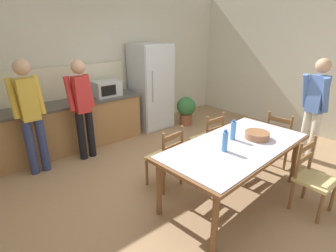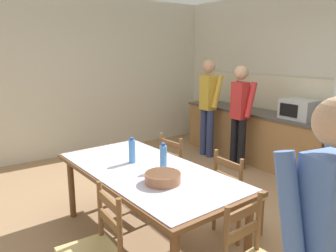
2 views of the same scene
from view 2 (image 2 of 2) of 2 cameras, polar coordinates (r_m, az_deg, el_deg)
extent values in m
plane|color=#9E7A56|center=(3.99, 4.36, -15.66)|extent=(8.32, 8.32, 0.00)
cube|color=beige|center=(5.61, 26.36, 6.91)|extent=(6.52, 0.12, 2.90)
cube|color=beige|center=(6.38, -14.41, 8.40)|extent=(0.12, 5.20, 2.90)
cube|color=#9E7042|center=(6.02, 14.66, -1.77)|extent=(2.87, 0.62, 0.85)
cube|color=#4C4742|center=(5.92, 14.90, 2.40)|extent=(2.91, 0.66, 0.04)
cube|color=#B7BCC1|center=(6.35, 10.48, 3.35)|extent=(0.52, 0.38, 0.02)
cube|color=beige|center=(6.12, 16.97, 5.63)|extent=(2.87, 0.03, 0.60)
cube|color=#B2B7BC|center=(5.37, 21.88, 2.70)|extent=(0.50, 0.38, 0.30)
cube|color=black|center=(5.24, 20.24, 2.60)|extent=(0.30, 0.01, 0.19)
cylinder|color=brown|center=(4.02, -16.46, -10.26)|extent=(0.07, 0.07, 0.72)
cylinder|color=brown|center=(4.35, -6.27, -7.96)|extent=(0.07, 0.07, 0.72)
cylinder|color=brown|center=(3.06, 13.85, -17.80)|extent=(0.07, 0.07, 0.72)
cube|color=brown|center=(3.26, -3.75, -7.99)|extent=(2.15, 1.14, 0.04)
cube|color=#B7B2CC|center=(3.26, -3.76, -7.59)|extent=(2.06, 1.09, 0.01)
cylinder|color=#4C8ED6|center=(3.42, -6.27, -4.41)|extent=(0.07, 0.07, 0.24)
cylinder|color=#2D51B2|center=(3.39, -6.33, -2.23)|extent=(0.04, 0.04, 0.03)
cylinder|color=#4C8ED6|center=(3.20, -0.83, -5.55)|extent=(0.07, 0.07, 0.24)
cylinder|color=#2D51B2|center=(3.16, -0.83, -3.23)|extent=(0.04, 0.04, 0.03)
cylinder|color=#9E6642|center=(2.92, -0.91, -9.02)|extent=(0.32, 0.32, 0.09)
cylinder|color=#9E6642|center=(2.90, -0.91, -8.38)|extent=(0.31, 0.31, 0.02)
cylinder|color=brown|center=(2.75, -11.72, -13.91)|extent=(0.04, 0.04, 0.46)
cylinder|color=brown|center=(2.45, -8.42, -17.24)|extent=(0.04, 0.04, 0.46)
cube|color=brown|center=(2.54, -10.30, -12.93)|extent=(0.36, 0.03, 0.07)
cube|color=brown|center=(2.61, -10.16, -15.93)|extent=(0.36, 0.03, 0.07)
cylinder|color=brown|center=(3.70, 15.98, -15.01)|extent=(0.04, 0.04, 0.41)
cylinder|color=brown|center=(3.91, 11.88, -13.18)|extent=(0.04, 0.04, 0.41)
cylinder|color=brown|center=(3.47, 12.17, -16.74)|extent=(0.04, 0.04, 0.41)
cylinder|color=brown|center=(3.70, 8.05, -14.62)|extent=(0.04, 0.04, 0.41)
cube|color=tan|center=(3.59, 12.19, -11.67)|extent=(0.43, 0.41, 0.04)
cylinder|color=brown|center=(3.27, 12.57, -9.47)|extent=(0.04, 0.04, 0.46)
cylinder|color=brown|center=(3.50, 8.30, -7.72)|extent=(0.04, 0.04, 0.46)
cube|color=brown|center=(3.34, 10.44, -6.51)|extent=(0.36, 0.03, 0.07)
cube|color=brown|center=(3.39, 10.34, -8.93)|extent=(0.36, 0.03, 0.07)
cylinder|color=brown|center=(2.36, 10.08, -18.65)|extent=(0.04, 0.04, 0.46)
cylinder|color=brown|center=(2.61, 15.48, -15.64)|extent=(0.04, 0.04, 0.46)
cube|color=brown|center=(2.42, 13.09, -14.44)|extent=(0.05, 0.36, 0.07)
cube|color=brown|center=(2.49, 12.91, -17.55)|extent=(0.05, 0.36, 0.07)
cylinder|color=brown|center=(4.28, 5.56, -10.58)|extent=(0.04, 0.04, 0.41)
cylinder|color=brown|center=(4.52, 2.23, -9.24)|extent=(0.04, 0.04, 0.41)
cylinder|color=brown|center=(4.06, 2.15, -11.87)|extent=(0.04, 0.04, 0.41)
cylinder|color=brown|center=(4.31, -1.15, -10.35)|extent=(0.04, 0.04, 0.41)
cube|color=tan|center=(4.20, 2.22, -7.67)|extent=(0.46, 0.44, 0.04)
cylinder|color=brown|center=(3.89, 2.21, -5.50)|extent=(0.04, 0.04, 0.46)
cylinder|color=brown|center=(4.15, -1.18, -4.31)|extent=(0.04, 0.04, 0.46)
cube|color=brown|center=(3.98, 0.46, -3.12)|extent=(0.36, 0.06, 0.07)
cube|color=brown|center=(4.02, 0.46, -5.20)|extent=(0.36, 0.06, 0.07)
cylinder|color=navy|center=(6.14, 6.25, -1.02)|extent=(0.13, 0.13, 0.87)
cylinder|color=navy|center=(6.02, 7.33, -1.34)|extent=(0.13, 0.13, 0.87)
cube|color=gold|center=(5.95, 6.97, 5.81)|extent=(0.25, 0.20, 0.62)
sphere|color=tan|center=(5.91, 7.10, 10.26)|extent=(0.23, 0.23, 0.23)
cylinder|color=gold|center=(6.12, 6.40, 6.27)|extent=(0.10, 0.24, 0.59)
cylinder|color=gold|center=(5.86, 8.62, 5.92)|extent=(0.10, 0.24, 0.59)
cylinder|color=black|center=(5.58, 11.43, -2.82)|extent=(0.13, 0.13, 0.84)
cylinder|color=black|center=(5.48, 12.68, -3.19)|extent=(0.13, 0.13, 0.84)
cube|color=red|center=(5.38, 12.41, 4.34)|extent=(0.24, 0.19, 0.59)
sphere|color=tan|center=(5.34, 12.64, 9.04)|extent=(0.22, 0.22, 0.22)
cylinder|color=red|center=(5.54, 11.65, 4.88)|extent=(0.09, 0.23, 0.56)
cylinder|color=red|center=(5.32, 14.22, 4.43)|extent=(0.09, 0.23, 0.56)
cube|color=#5175BC|center=(1.75, 26.05, -13.93)|extent=(0.23, 0.27, 0.60)
cylinder|color=#5175BC|center=(1.67, 20.50, -13.82)|extent=(0.24, 0.14, 0.57)
camera|label=1|loc=(5.23, -37.82, 13.04)|focal=28.00mm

